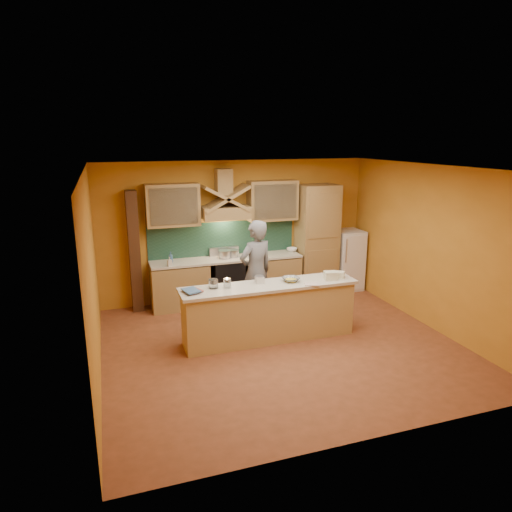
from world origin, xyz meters
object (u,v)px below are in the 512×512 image
object	(u,v)px
mixing_bowl	(291,279)
fridge	(347,260)
kitchen_scale	(260,280)
stove	(227,281)
person	(256,272)

from	to	relation	value
mixing_bowl	fridge	bearing A→B (deg)	41.47
fridge	kitchen_scale	world-z (taller)	fridge
fridge	mixing_bowl	distance (m)	2.84
stove	person	bearing A→B (deg)	-78.94
mixing_bowl	stove	bearing A→B (deg)	107.36
stove	mixing_bowl	world-z (taller)	mixing_bowl
kitchen_scale	mixing_bowl	bearing A→B (deg)	-9.75
fridge	kitchen_scale	size ratio (longest dim) A/B	10.31
stove	fridge	size ratio (longest dim) A/B	0.69
fridge	mixing_bowl	size ratio (longest dim) A/B	4.68
kitchen_scale	stove	bearing A→B (deg)	91.83
stove	mixing_bowl	distance (m)	2.03
person	stove	bearing A→B (deg)	-97.48
stove	kitchen_scale	bearing A→B (deg)	-87.71
fridge	person	distance (m)	2.74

